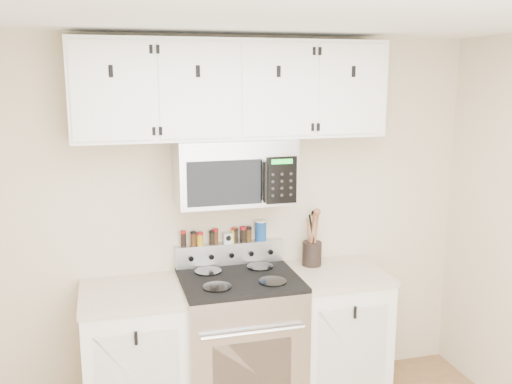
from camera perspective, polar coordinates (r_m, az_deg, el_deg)
back_wall at (r=3.96m, az=-2.78°, el=-2.86°), size 3.50×0.01×2.50m
ceiling at (r=2.18m, az=7.51°, el=18.24°), size 3.50×3.50×0.01m
range at (r=3.94m, az=-1.62°, el=-14.82°), size 0.76×0.65×1.10m
base_cabinet_left at (r=3.88m, az=-12.04°, el=-15.91°), size 0.64×0.62×0.92m
base_cabinet_right at (r=4.17m, az=7.83°, el=-13.76°), size 0.64×0.62×0.92m
microwave at (r=3.70m, az=-2.18°, el=2.12°), size 0.76×0.44×0.42m
upper_cabinets at (r=3.67m, az=-2.35°, el=10.21°), size 2.00×0.35×0.62m
utensil_crock at (r=4.05m, az=5.61°, el=-5.95°), size 0.14×0.14×0.40m
kitchen_timer at (r=3.95m, az=-2.85°, el=-4.60°), size 0.06×0.05×0.07m
salt_canister at (r=4.00m, az=0.48°, el=-3.85°), size 0.08×0.08×0.14m
spice_jar_0 at (r=3.90m, az=-7.27°, el=-4.64°), size 0.04×0.04×0.11m
spice_jar_1 at (r=3.91m, az=-6.28°, el=-4.63°), size 0.04×0.04×0.10m
spice_jar_2 at (r=3.92m, az=-5.62°, el=-4.66°), size 0.04×0.04×0.09m
spice_jar_3 at (r=3.93m, az=-4.38°, el=-4.53°), size 0.04×0.04×0.10m
spice_jar_4 at (r=3.93m, az=-4.06°, el=-4.43°), size 0.04×0.04×0.11m
spice_jar_5 at (r=3.96m, az=-2.19°, el=-4.32°), size 0.04×0.04×0.10m
spice_jar_6 at (r=3.96m, az=-2.11°, el=-4.35°), size 0.04×0.04×0.10m
spice_jar_7 at (r=3.97m, az=-1.27°, el=-4.24°), size 0.05×0.05×0.11m
spice_jar_8 at (r=3.98m, az=-0.75°, el=-4.22°), size 0.04×0.04×0.10m
spice_jar_9 at (r=4.01m, az=0.45°, el=-4.18°), size 0.04×0.04×0.10m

